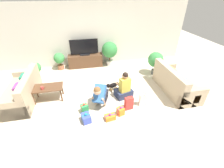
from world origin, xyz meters
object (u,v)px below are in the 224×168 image
Objects in this scene: gift_bag_b at (143,100)px; potted_plant_corner_right at (156,60)px; tv at (84,48)px; potted_plant_corner_left at (36,69)px; gift_bag_a at (129,103)px; gift_box_c at (121,111)px; gift_box_d at (85,108)px; potted_plant_back_right at (110,51)px; sofa_right at (175,83)px; coffee_table at (47,89)px; potted_plant_back_left at (59,59)px; gift_box_b at (86,118)px; sofa_left at (23,92)px; person_kneeling at (100,94)px; mug at (42,88)px; tv_console at (86,61)px; person_sitting at (124,88)px; gift_box_a at (110,117)px; dog at (112,86)px.

potted_plant_corner_right is at bearing 56.37° from gift_bag_b.
tv reaches higher than potted_plant_corner_left.
gift_box_c is at bearing -148.09° from gift_bag_a.
potted_plant_corner_right is at bearing 30.72° from gift_box_d.
potted_plant_back_right is 3.09m from gift_bag_a.
coffee_table is (-4.11, 0.38, 0.09)m from sofa_right.
gift_box_b is (0.89, -3.30, -0.35)m from potted_plant_back_left.
potted_plant_corner_left is at bearing 113.85° from coffee_table.
gift_box_d is (1.82, -0.95, -0.17)m from sofa_left.
gift_bag_b reaches higher than gift_box_c.
sofa_right is at bearing -20.43° from potted_plant_corner_left.
sofa_left is 3.72m from potted_plant_back_right.
person_kneeling is 2.66× the size of gift_box_d.
mug is (0.65, -0.20, 0.19)m from sofa_left.
gift_bag_a is (2.94, -2.33, -0.24)m from potted_plant_corner_left.
gift_box_b is (-1.27, -3.30, -0.57)m from potted_plant_back_right.
potted_plant_corner_right is at bearing -25.25° from tv_console.
tv reaches higher than gift_bag_a.
potted_plant_corner_right reaches higher than tv_console.
sofa_right is 1.76m from person_sitting.
gift_box_a is at bearing -82.57° from tv_console.
coffee_table reaches higher than dog.
coffee_table is at bearing 141.85° from gift_box_d.
tv is 3.71× the size of gift_box_b.
potted_plant_corner_right reaches higher than dog.
gift_bag_a is at bearing 11.23° from gift_box_b.
potted_plant_corner_left is at bearing 69.57° from sofa_right.
potted_plant_back_right reaches higher than gift_bag_a.
gift_bag_a is at bearing -171.24° from gift_bag_b.
tv reaches higher than gift_bag_b.
gift_box_b is at bearing -169.43° from gift_bag_b.
gift_box_d is 2.65× the size of mug.
tv reaches higher than person_kneeling.
mug is at bearing -21.20° from person_sitting.
person_sitting is at bearing 33.86° from gift_box_b.
gift_box_a is at bearing -32.24° from gift_box_d.
sofa_right is 2.50× the size of potted_plant_back_left.
potted_plant_corner_left is 3.76m from gift_bag_a.
tv_console reaches higher than gift_bag_a.
gift_bag_b is at bearing 110.66° from sofa_right.
potted_plant_corner_left is (-4.58, 0.49, -0.17)m from potted_plant_corner_right.
person_kneeling reaches higher than tv_console.
tv is at bearing 48.24° from sofa_right.
tv is 2.80m from person_kneeling.
sofa_left reaches higher than dog.
tv is 1.60× the size of potted_plant_back_left.
potted_plant_back_right is at bearing 41.67° from mug.
potted_plant_corner_left is 0.78× the size of person_sitting.
potted_plant_corner_left is 1.71× the size of gift_bag_b.
gift_box_a is 0.72× the size of gift_bag_a.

